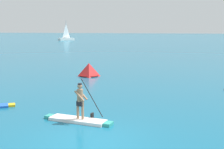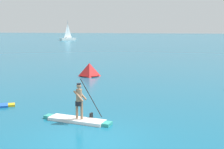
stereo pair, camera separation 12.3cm
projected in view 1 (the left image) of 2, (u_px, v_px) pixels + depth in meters
The scene contains 4 objects.
ground at pixel (91, 141), 10.88m from camera, with size 440.00×440.00×0.00m, color #145B7A.
paddleboarder_mid_center at pixel (79, 115), 13.07m from camera, with size 3.23×1.03×1.83m.
race_marker_buoy at pixel (89, 70), 25.42m from camera, with size 1.76×1.76×1.11m.
sailboat_left_horizon at pixel (66, 38), 98.91m from camera, with size 4.34×5.36×6.48m.
Camera 1 is at (3.37, -9.85, 4.04)m, focal length 48.26 mm.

